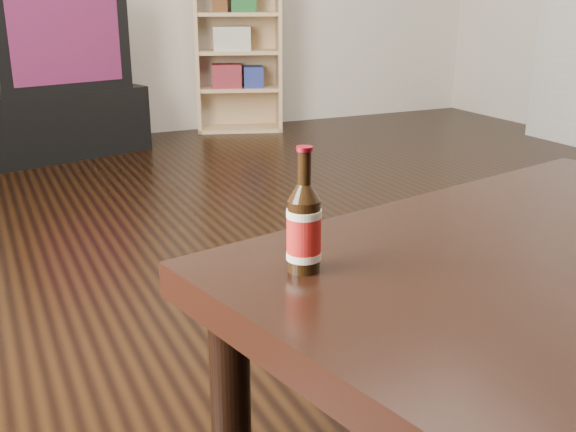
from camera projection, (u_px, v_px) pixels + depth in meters
name	position (u px, v px, depth m)	size (l,w,h in m)	color
floor	(422.00, 280.00, 2.37)	(5.00, 6.00, 0.01)	black
tv_stand	(58.00, 122.00, 4.16)	(1.01, 0.50, 0.40)	black
tv	(49.00, 39.00, 4.00)	(0.90, 0.70, 0.60)	black
bookshelf	(237.00, 48.00, 4.81)	(0.66, 0.46, 1.12)	tan
coffee_table	(555.00, 274.00, 1.32)	(1.46, 1.04, 0.50)	black
beer_bottle	(304.00, 228.00, 1.15)	(0.06, 0.06, 0.22)	black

